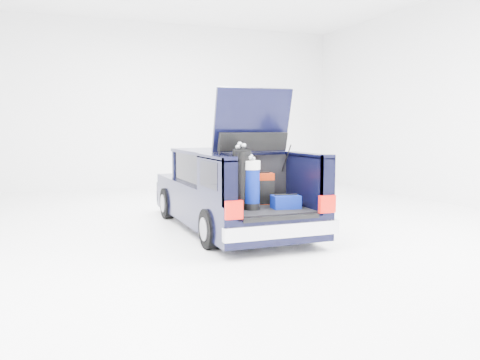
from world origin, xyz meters
name	(u,v)px	position (x,y,z in m)	size (l,w,h in m)	color
ground	(230,228)	(0.00, 0.00, 0.00)	(14.00, 14.00, 0.00)	white
car	(228,191)	(0.00, 0.11, 0.67)	(1.87, 4.65, 2.47)	black
red_suitcase	(263,189)	(0.18, -1.09, 0.85)	(0.35, 0.25, 0.53)	maroon
black_golf_bag	(241,179)	(-0.34, -1.40, 1.06)	(0.33, 0.37, 1.02)	black
blue_golf_bag	(252,184)	(-0.20, -1.52, 0.98)	(0.27, 0.27, 0.85)	black
blue_duffel	(286,202)	(0.32, -1.62, 0.70)	(0.46, 0.33, 0.22)	#041267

